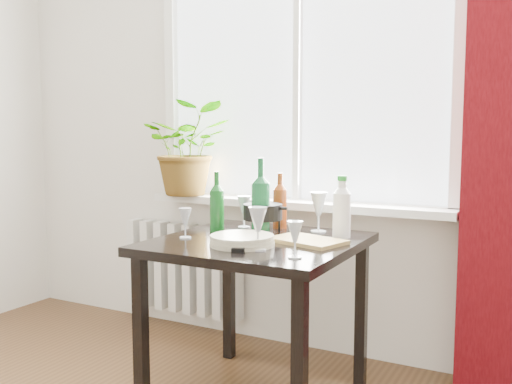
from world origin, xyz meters
The scene contains 18 objects.
window centered at (0.00, 2.22, 1.60)m, with size 1.72×0.08×1.62m.
windowsill centered at (0.00, 2.15, 0.82)m, with size 1.72×0.20×0.04m.
radiator centered at (-0.75, 2.18, 0.38)m, with size 0.80×0.10×0.55m.
table centered at (0.10, 1.55, 0.65)m, with size 0.85×0.85×0.74m.
potted_plant centered at (-0.64, 2.10, 1.12)m, with size 0.49×0.42×0.54m, color #2E6F1D.
wine_bottle_left centered at (-0.16, 1.63, 0.88)m, with size 0.07×0.07×0.29m, color #0E4914, non-canonical shape.
wine_bottle_right centered at (0.06, 1.65, 0.92)m, with size 0.08×0.08×0.36m, color #0E4923, non-canonical shape.
bottle_amber centered at (0.06, 1.86, 0.88)m, with size 0.07×0.07×0.28m, color #69280B, non-canonical shape.
cleaning_bottle centered at (0.41, 1.77, 0.88)m, with size 0.08×0.08×0.28m, color white, non-canonical shape.
wineglass_front_right centered at (0.21, 1.35, 0.83)m, with size 0.08×0.08×0.18m, color silver, non-canonical shape.
wineglass_far_right centered at (0.40, 1.29, 0.81)m, with size 0.06×0.06×0.14m, color silver, non-canonical shape.
wineglass_back_center centered at (0.27, 1.85, 0.84)m, with size 0.08×0.08×0.20m, color #B2B9C0, non-canonical shape.
wineglass_back_left centered at (-0.10, 1.79, 0.82)m, with size 0.07×0.07×0.16m, color silver, non-canonical shape.
wineglass_front_left centered at (-0.20, 1.42, 0.81)m, with size 0.06×0.06×0.14m, color silver, non-canonical shape.
plate_stack centered at (0.11, 1.40, 0.76)m, with size 0.27×0.27×0.04m, color beige.
fondue_pot centered at (0.06, 1.68, 0.81)m, with size 0.21×0.18×0.14m, color black, non-canonical shape.
tv_remote centered at (0.14, 1.34, 0.75)m, with size 0.05×0.17×0.02m, color black.
cutting_board centered at (0.32, 1.58, 0.75)m, with size 0.31×0.20×0.02m, color tan.
Camera 1 is at (1.26, -0.64, 1.21)m, focal length 40.00 mm.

